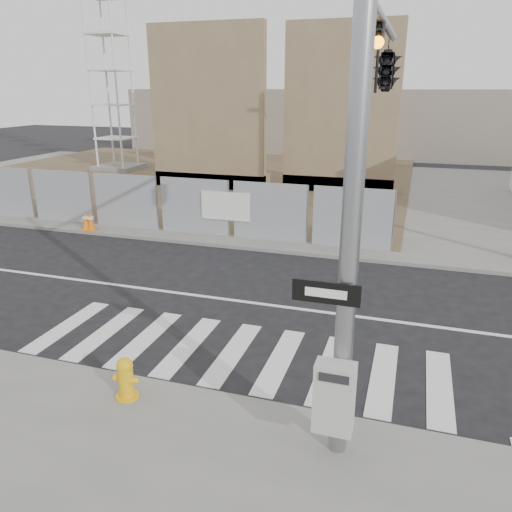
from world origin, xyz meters
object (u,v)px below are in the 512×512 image
(fire_hydrant, at_px, (126,378))
(signal_pole, at_px, (377,111))
(crane_tower, at_px, (106,17))
(traffic_cone_c, at_px, (86,221))
(traffic_cone_a, at_px, (0,203))
(traffic_cone_d, at_px, (212,223))
(traffic_cone_b, at_px, (90,221))

(fire_hydrant, bearing_deg, signal_pole, 13.09)
(signal_pole, relative_size, crane_tower, 0.39)
(crane_tower, distance_m, traffic_cone_c, 16.79)
(fire_hydrant, distance_m, traffic_cone_a, 15.93)
(crane_tower, xyz_separation_m, traffic_cone_d, (11.30, -11.67, -8.56))
(traffic_cone_a, height_order, traffic_cone_c, traffic_cone_a)
(crane_tower, relative_size, traffic_cone_c, 25.78)
(signal_pole, relative_size, traffic_cone_a, 8.73)
(crane_tower, distance_m, traffic_cone_b, 16.86)
(traffic_cone_b, xyz_separation_m, traffic_cone_c, (-0.18, 0.00, -0.00))
(fire_hydrant, xyz_separation_m, traffic_cone_c, (-7.14, 8.86, -0.03))
(fire_hydrant, height_order, traffic_cone_d, fire_hydrant)
(crane_tower, relative_size, fire_hydrant, 24.17)
(traffic_cone_c, xyz_separation_m, traffic_cone_d, (4.57, 1.11, 0.01))
(traffic_cone_b, distance_m, traffic_cone_d, 4.53)
(crane_tower, distance_m, traffic_cone_a, 14.42)
(signal_pole, relative_size, traffic_cone_c, 9.94)
(signal_pole, xyz_separation_m, traffic_cone_c, (-10.76, 6.27, -4.32))
(traffic_cone_c, relative_size, traffic_cone_d, 0.99)
(traffic_cone_a, bearing_deg, traffic_cone_d, -0.79)
(fire_hydrant, distance_m, traffic_cone_b, 11.27)
(fire_hydrant, relative_size, traffic_cone_a, 0.94)
(crane_tower, relative_size, traffic_cone_d, 25.39)
(traffic_cone_b, relative_size, traffic_cone_d, 0.99)
(signal_pole, distance_m, crane_tower, 26.21)
(traffic_cone_c, height_order, traffic_cone_d, traffic_cone_d)
(crane_tower, bearing_deg, traffic_cone_c, -62.21)
(signal_pole, bearing_deg, traffic_cone_a, 154.75)
(traffic_cone_a, xyz_separation_m, traffic_cone_b, (5.35, -1.25, -0.05))
(traffic_cone_c, bearing_deg, signal_pole, -30.21)
(traffic_cone_a, distance_m, traffic_cone_c, 5.32)
(crane_tower, relative_size, traffic_cone_a, 22.64)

